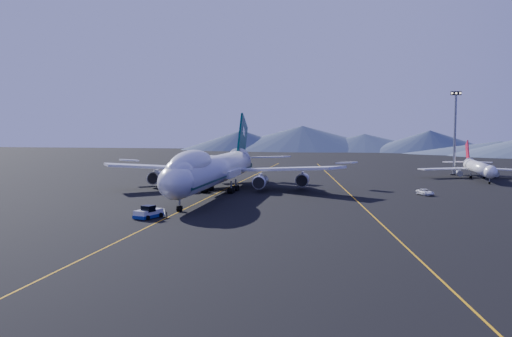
% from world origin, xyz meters
% --- Properties ---
extents(ground, '(500.00, 500.00, 0.00)m').
position_xyz_m(ground, '(0.00, 0.00, 0.00)').
color(ground, black).
rests_on(ground, ground).
extents(taxiway_line_main, '(0.25, 220.00, 0.01)m').
position_xyz_m(taxiway_line_main, '(0.00, 0.00, 0.01)').
color(taxiway_line_main, orange).
rests_on(taxiway_line_main, ground).
extents(taxiway_line_side, '(28.08, 198.09, 0.01)m').
position_xyz_m(taxiway_line_side, '(30.00, 10.00, 0.01)').
color(taxiway_line_side, orange).
rests_on(taxiway_line_side, ground).
extents(boeing_747, '(59.62, 72.43, 19.37)m').
position_xyz_m(boeing_747, '(0.00, 0.03, 5.81)').
color(boeing_747, silver).
rests_on(boeing_747, ground).
extents(pushback_tug, '(4.27, 5.79, 2.26)m').
position_xyz_m(pushback_tug, '(-3.00, -34.53, 0.71)').
color(pushback_tug, silver).
rests_on(pushback_tug, ground).
extents(second_jet, '(34.38, 38.84, 11.05)m').
position_xyz_m(second_jet, '(67.51, 50.92, 3.34)').
color(second_jet, silver).
rests_on(second_jet, ground).
extents(service_van, '(4.12, 5.53, 1.40)m').
position_xyz_m(service_van, '(47.50, 7.02, 0.70)').
color(service_van, white).
rests_on(service_van, ground).
extents(floodlight_mast, '(3.29, 2.46, 26.59)m').
position_xyz_m(floodlight_mast, '(62.72, 62.99, 13.47)').
color(floodlight_mast, black).
rests_on(floodlight_mast, ground).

